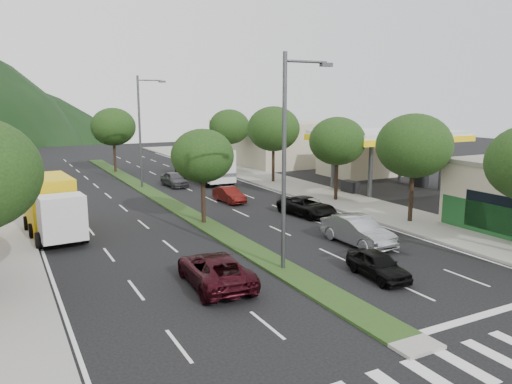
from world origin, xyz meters
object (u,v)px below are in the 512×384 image
streetlight_mid (142,126)px  car_queue_f (186,171)px  motorhome (207,163)px  tree_r_d (273,129)px  streetlight_near (288,152)px  suv_maroon (215,270)px  car_queue_d (307,206)px  tree_r_c (337,141)px  car_queue_e (174,179)px  tree_med_far (113,127)px  tree_r_e (229,127)px  box_truck (52,209)px  sedan_silver (358,231)px  tree_med_near (202,156)px  car_queue_a (378,265)px  car_queue_c (229,195)px  car_queue_b (363,230)px  tree_r_b (414,146)px

streetlight_mid → car_queue_f: 8.75m
motorhome → tree_r_d: bearing=-31.7°
streetlight_near → suv_maroon: bearing=-175.0°
suv_maroon → car_queue_d: suv_maroon is taller
tree_r_c → car_queue_e: tree_r_c is taller
tree_med_far → streetlight_mid: (0.21, -11.00, 0.58)m
tree_r_c → tree_r_e: tree_r_e is taller
box_truck → tree_r_d: bearing=-157.7°
tree_r_d → tree_r_e: (0.00, 10.00, -0.29)m
sedan_silver → suv_maroon: 9.63m
tree_med_near → car_queue_a: bearing=-75.8°
streetlight_near → car_queue_c: (4.15, 15.55, -4.99)m
streetlight_mid → tree_med_far: bearing=91.1°
tree_r_d → car_queue_b: tree_r_d is taller
streetlight_mid → car_queue_e: 5.62m
tree_r_c → streetlight_near: streetlight_near is taller
tree_r_d → sedan_silver: (-6.19, -20.31, -4.39)m
tree_r_b → tree_med_far: bearing=110.6°
tree_r_b → tree_r_c: 8.01m
sedan_silver → streetlight_near: bearing=-164.8°
tree_r_e → car_queue_d: size_ratio=1.45×
tree_r_c → streetlight_near: 16.85m
tree_r_e → streetlight_near: bearing=-110.2°
tree_r_d → tree_med_near: 16.99m
tree_med_near → streetlight_mid: 15.05m
tree_med_near → streetlight_near: (0.21, -10.00, 1.16)m
tree_med_near → car_queue_b: size_ratio=1.43×
streetlight_near → car_queue_f: streetlight_near is taller
tree_r_d → motorhome: tree_r_d is taller
box_truck → suv_maroon: bearing=109.8°
tree_r_c → car_queue_e: bearing=126.1°
streetlight_mid → car_queue_d: (7.04, -16.07, -4.94)m
tree_med_near → sedan_silver: size_ratio=1.26×
tree_med_near → sedan_silver: bearing=-55.1°
tree_r_d → car_queue_f: (-6.19, 7.49, -4.58)m
tree_r_e → car_queue_d: bearing=-101.7°
tree_r_e → suv_maroon: size_ratio=1.32×
motorhome → car_queue_b: bearing=-87.1°
tree_med_near → motorhome: 17.28m
tree_med_near → car_queue_a: tree_med_near is taller
car_queue_c → tree_med_near: bearing=-131.1°
car_queue_a → car_queue_d: car_queue_d is taller
streetlight_mid → suv_maroon: 26.08m
car_queue_a → car_queue_d: (3.98, 11.80, 0.04)m
tree_med_near → car_queue_d: (7.24, -1.07, -3.78)m
car_queue_b → car_queue_e: 22.65m
tree_r_b → streetlight_near: size_ratio=0.69×
tree_med_near → car_queue_f: bearing=73.4°
tree_r_e → streetlight_mid: 13.73m
suv_maroon → car_queue_a: (6.88, -2.54, -0.10)m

